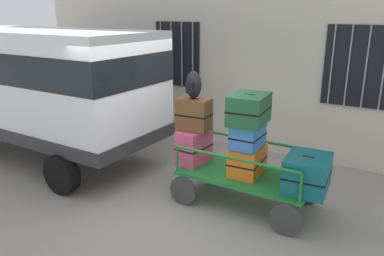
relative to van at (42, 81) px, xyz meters
The scene contains 12 objects.
ground_plane 3.67m from the van, ahead, with size 40.00×40.00×0.00m, color gray.
building_wall 4.45m from the van, 41.17° to the left, with size 12.00×0.38×5.00m.
van is the anchor object (origin of this frame).
luggage_cart 4.58m from the van, ahead, with size 2.16×1.12×0.52m.
cart_railing 4.48m from the van, ahead, with size 2.03×0.98×0.44m.
suitcase_left_bottom 3.56m from the van, ahead, with size 0.44×0.62×0.58m.
suitcase_left_middle 3.47m from the van, ahead, with size 0.56×0.38×0.53m.
suitcase_midleft_bottom 4.50m from the van, ahead, with size 0.49×0.69×0.45m.
suitcase_midleft_middle 4.44m from the van, ahead, with size 0.41×0.57×0.38m.
suitcase_midleft_top 4.41m from the van, ahead, with size 0.59×0.74×0.45m.
suitcase_center_bottom 5.43m from the van, ahead, with size 0.66×0.79×0.51m.
backpack 3.47m from the van, ahead, with size 0.27×0.22×0.44m.
Camera 1 is at (3.28, -4.80, 2.99)m, focal length 35.43 mm.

